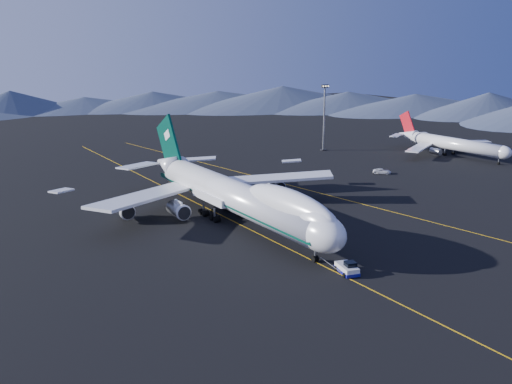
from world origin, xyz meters
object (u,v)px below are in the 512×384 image
pushback_tug (347,269)px  service_van (382,171)px  second_jet (451,144)px  floodlight_mast (324,117)px  boeing_747 (235,195)px

pushback_tug → service_van: size_ratio=1.00×
pushback_tug → service_van: pushback_tug is taller
second_jet → floodlight_mast: size_ratio=2.02×
boeing_747 → pushback_tug: bearing=-87.8°
floodlight_mast → service_van: bearing=-104.4°
boeing_747 → floodlight_mast: 89.28m
second_jet → service_van: bearing=-162.7°
service_van → floodlight_mast: size_ratio=0.23×
boeing_747 → floodlight_mast: floodlight_mast is taller
boeing_747 → service_van: bearing=16.5°
service_van → floodlight_mast: 41.48m
pushback_tug → second_jet: bearing=45.5°
pushback_tug → second_jet: 114.12m
service_van → boeing_747: bearing=152.4°
second_jet → floodlight_mast: 43.13m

